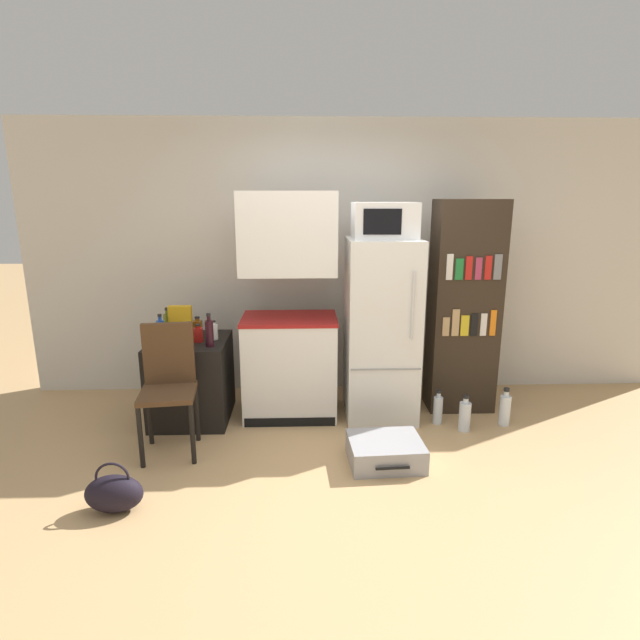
{
  "coord_description": "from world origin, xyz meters",
  "views": [
    {
      "loc": [
        -0.31,
        -2.89,
        1.91
      ],
      "look_at": [
        -0.19,
        0.85,
        0.99
      ],
      "focal_mm": 28.0,
      "sensor_mm": 36.0,
      "label": 1
    }
  ],
  "objects_px": {
    "water_bottle_back": "(505,409)",
    "bottle_amber_beer": "(198,327)",
    "bottle_olive_oil": "(168,325)",
    "bottle_blue_soda": "(161,331)",
    "cereal_box": "(181,323)",
    "chair": "(169,377)",
    "bottle_milk_white": "(214,331)",
    "microwave": "(384,221)",
    "refrigerator": "(381,330)",
    "bowl": "(184,346)",
    "side_table": "(192,379)",
    "handbag": "(114,493)",
    "suitcase_large_flat": "(385,451)",
    "bottle_wine_dark": "(209,333)",
    "bottle_ketchup_red": "(198,334)",
    "bookshelf": "(464,308)",
    "water_bottle_middle": "(465,416)",
    "water_bottle_front": "(438,409)",
    "kitchen_hutch": "(289,316)"
  },
  "relations": [
    {
      "from": "bottle_wine_dark",
      "to": "cereal_box",
      "type": "height_order",
      "value": "cereal_box"
    },
    {
      "from": "suitcase_large_flat",
      "to": "bottle_wine_dark",
      "type": "bearing_deg",
      "value": 151.62
    },
    {
      "from": "bottle_olive_oil",
      "to": "water_bottle_back",
      "type": "bearing_deg",
      "value": -6.31
    },
    {
      "from": "cereal_box",
      "to": "water_bottle_middle",
      "type": "height_order",
      "value": "cereal_box"
    },
    {
      "from": "bottle_ketchup_red",
      "to": "water_bottle_back",
      "type": "distance_m",
      "value": 2.7
    },
    {
      "from": "kitchen_hutch",
      "to": "refrigerator",
      "type": "height_order",
      "value": "kitchen_hutch"
    },
    {
      "from": "bottle_ketchup_red",
      "to": "water_bottle_middle",
      "type": "relative_size",
      "value": 0.49
    },
    {
      "from": "bottle_wine_dark",
      "to": "cereal_box",
      "type": "distance_m",
      "value": 0.34
    },
    {
      "from": "bottle_olive_oil",
      "to": "suitcase_large_flat",
      "type": "relative_size",
      "value": 0.48
    },
    {
      "from": "microwave",
      "to": "chair",
      "type": "xyz_separation_m",
      "value": [
        -1.7,
        -0.57,
        -1.14
      ]
    },
    {
      "from": "bookshelf",
      "to": "water_bottle_back",
      "type": "relative_size",
      "value": 5.65
    },
    {
      "from": "kitchen_hutch",
      "to": "bottle_ketchup_red",
      "type": "bearing_deg",
      "value": -171.48
    },
    {
      "from": "bottle_wine_dark",
      "to": "water_bottle_back",
      "type": "distance_m",
      "value": 2.59
    },
    {
      "from": "microwave",
      "to": "bookshelf",
      "type": "bearing_deg",
      "value": 10.38
    },
    {
      "from": "refrigerator",
      "to": "microwave",
      "type": "distance_m",
      "value": 0.94
    },
    {
      "from": "bowl",
      "to": "cereal_box",
      "type": "bearing_deg",
      "value": 106.56
    },
    {
      "from": "kitchen_hutch",
      "to": "water_bottle_back",
      "type": "height_order",
      "value": "kitchen_hutch"
    },
    {
      "from": "bottle_milk_white",
      "to": "microwave",
      "type": "bearing_deg",
      "value": 0.26
    },
    {
      "from": "side_table",
      "to": "bottle_olive_oil",
      "type": "height_order",
      "value": "bottle_olive_oil"
    },
    {
      "from": "water_bottle_front",
      "to": "water_bottle_middle",
      "type": "xyz_separation_m",
      "value": [
        0.19,
        -0.14,
        0.0
      ]
    },
    {
      "from": "refrigerator",
      "to": "cereal_box",
      "type": "bearing_deg",
      "value": -179.17
    },
    {
      "from": "bottle_olive_oil",
      "to": "bottle_blue_soda",
      "type": "bearing_deg",
      "value": -93.59
    },
    {
      "from": "bottle_olive_oil",
      "to": "handbag",
      "type": "xyz_separation_m",
      "value": [
        -0.01,
        -1.44,
        -0.71
      ]
    },
    {
      "from": "side_table",
      "to": "bowl",
      "type": "relative_size",
      "value": 4.59
    },
    {
      "from": "bottle_amber_beer",
      "to": "water_bottle_middle",
      "type": "xyz_separation_m",
      "value": [
        2.29,
        -0.49,
        -0.66
      ]
    },
    {
      "from": "kitchen_hutch",
      "to": "bottle_wine_dark",
      "type": "distance_m",
      "value": 0.7
    },
    {
      "from": "bottle_olive_oil",
      "to": "water_bottle_back",
      "type": "distance_m",
      "value": 3.0
    },
    {
      "from": "bottle_amber_beer",
      "to": "suitcase_large_flat",
      "type": "bearing_deg",
      "value": -32.77
    },
    {
      "from": "bookshelf",
      "to": "handbag",
      "type": "bearing_deg",
      "value": -149.79
    },
    {
      "from": "bowl",
      "to": "bottle_olive_oil",
      "type": "bearing_deg",
      "value": 121.71
    },
    {
      "from": "refrigerator",
      "to": "handbag",
      "type": "relative_size",
      "value": 4.38
    },
    {
      "from": "bookshelf",
      "to": "bottle_olive_oil",
      "type": "distance_m",
      "value": 2.62
    },
    {
      "from": "cereal_box",
      "to": "chair",
      "type": "relative_size",
      "value": 0.3
    },
    {
      "from": "water_bottle_front",
      "to": "bookshelf",
      "type": "bearing_deg",
      "value": 51.52
    },
    {
      "from": "bottle_amber_beer",
      "to": "bottle_wine_dark",
      "type": "relative_size",
      "value": 0.61
    },
    {
      "from": "refrigerator",
      "to": "water_bottle_middle",
      "type": "distance_m",
      "value": 1.0
    },
    {
      "from": "bottle_ketchup_red",
      "to": "suitcase_large_flat",
      "type": "distance_m",
      "value": 1.82
    },
    {
      "from": "bottle_milk_white",
      "to": "refrigerator",
      "type": "bearing_deg",
      "value": 0.31
    },
    {
      "from": "bottle_olive_oil",
      "to": "bowl",
      "type": "bearing_deg",
      "value": -58.29
    },
    {
      "from": "chair",
      "to": "bottle_milk_white",
      "type": "bearing_deg",
      "value": 58.97
    },
    {
      "from": "bottle_wine_dark",
      "to": "water_bottle_middle",
      "type": "bearing_deg",
      "value": -3.84
    },
    {
      "from": "side_table",
      "to": "bottle_blue_soda",
      "type": "bearing_deg",
      "value": -152.06
    },
    {
      "from": "cereal_box",
      "to": "handbag",
      "type": "relative_size",
      "value": 0.83
    },
    {
      "from": "refrigerator",
      "to": "bowl",
      "type": "relative_size",
      "value": 10.09
    },
    {
      "from": "bottle_milk_white",
      "to": "handbag",
      "type": "relative_size",
      "value": 0.46
    },
    {
      "from": "bookshelf",
      "to": "bottle_olive_oil",
      "type": "relative_size",
      "value": 7.04
    },
    {
      "from": "water_bottle_back",
      "to": "bottle_amber_beer",
      "type": "bearing_deg",
      "value": 171.51
    },
    {
      "from": "bottle_olive_oil",
      "to": "kitchen_hutch",
      "type": "bearing_deg",
      "value": -1.06
    },
    {
      "from": "side_table",
      "to": "water_bottle_middle",
      "type": "bearing_deg",
      "value": -8.05
    },
    {
      "from": "cereal_box",
      "to": "chair",
      "type": "distance_m",
      "value": 0.62
    }
  ]
}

